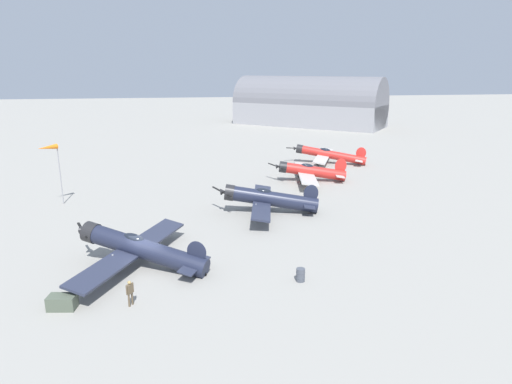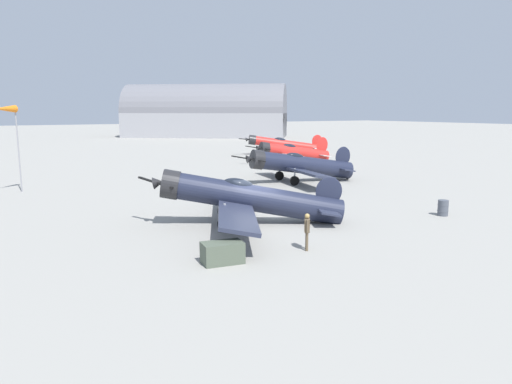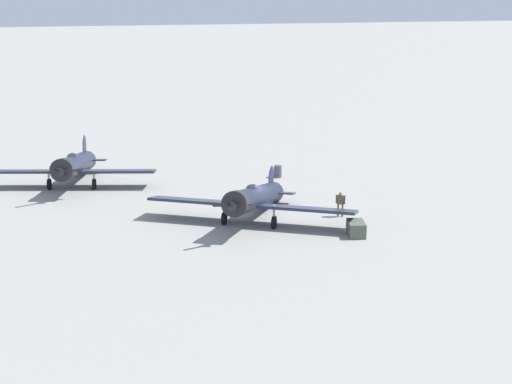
{
  "view_description": "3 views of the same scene",
  "coord_description": "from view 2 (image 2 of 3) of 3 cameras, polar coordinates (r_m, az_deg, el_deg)",
  "views": [
    {
      "loc": [
        -31.95,
        -3.03,
        14.4
      ],
      "look_at": [
        13.98,
        -10.47,
        1.6
      ],
      "focal_mm": 31.84,
      "sensor_mm": 36.0,
      "label": 1
    },
    {
      "loc": [
        -22.29,
        13.32,
        6.25
      ],
      "look_at": [
        0.0,
        0.0,
        1.8
      ],
      "focal_mm": 33.57,
      "sensor_mm": 36.0,
      "label": 2
    },
    {
      "loc": [
        10.61,
        51.18,
        15.67
      ],
      "look_at": [
        0.0,
        0.0,
        1.8
      ],
      "focal_mm": 58.82,
      "sensor_mm": 36.0,
      "label": 3
    }
  ],
  "objects": [
    {
      "name": "windsock_mast",
      "position": [
        40.07,
        -27.69,
        8.37
      ],
      "size": [
        1.77,
        1.92,
        6.63
      ],
      "color": "gray",
      "rests_on": "ground_plane"
    },
    {
      "name": "airplane_foreground",
      "position": [
        26.37,
        -1.16,
        -0.69
      ],
      "size": [
        12.83,
        10.21,
        3.28
      ],
      "rotation": [
        0.0,
        0.0,
        7.39
      ],
      "color": "#1E2338",
      "rests_on": "ground_plane"
    },
    {
      "name": "distant_hangar",
      "position": [
        114.79,
        -5.99,
        8.93
      ],
      "size": [
        33.72,
        37.66,
        13.46
      ],
      "rotation": [
        0.0,
        0.0,
        7.19
      ],
      "color": "#939399",
      "rests_on": "ground_plane"
    },
    {
      "name": "airplane_far_line",
      "position": [
        56.57,
        4.28,
        4.75
      ],
      "size": [
        12.71,
        9.97,
        3.16
      ],
      "rotation": [
        0.0,
        0.0,
        7.68
      ],
      "color": "red",
      "rests_on": "ground_plane"
    },
    {
      "name": "ground_crew_mechanic",
      "position": [
        21.68,
        6.1,
        -4.29
      ],
      "size": [
        0.56,
        0.45,
        1.69
      ],
      "rotation": [
        0.0,
        0.0,
        0.97
      ],
      "color": "brown",
      "rests_on": "ground_plane"
    },
    {
      "name": "airplane_mid_apron",
      "position": [
        42.12,
        5.12,
        3.24
      ],
      "size": [
        12.34,
        10.68,
        3.11
      ],
      "rotation": [
        0.0,
        0.0,
        7.66
      ],
      "color": "#1E2338",
      "rests_on": "ground_plane"
    },
    {
      "name": "airplane_outer_stand",
      "position": [
        68.59,
        3.28,
        5.68
      ],
      "size": [
        12.24,
        11.8,
        2.87
      ],
      "rotation": [
        0.0,
        0.0,
        7.44
      ],
      "color": "red",
      "rests_on": "ground_plane"
    },
    {
      "name": "ground_plane",
      "position": [
        26.71,
        -0.0,
        -3.81
      ],
      "size": [
        400.0,
        400.0,
        0.0
      ],
      "primitive_type": "plane",
      "color": "gray"
    },
    {
      "name": "equipment_crate",
      "position": [
        19.95,
        -4.02,
        -7.23
      ],
      "size": [
        1.22,
        1.81,
        0.88
      ],
      "rotation": [
        0.0,
        0.0,
        1.42
      ],
      "color": "#4C5647",
      "rests_on": "ground_plane"
    },
    {
      "name": "fuel_drum",
      "position": [
        30.77,
        21.39,
        -1.78
      ],
      "size": [
        0.65,
        0.65,
        0.95
      ],
      "color": "#474C56",
      "rests_on": "ground_plane"
    }
  ]
}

